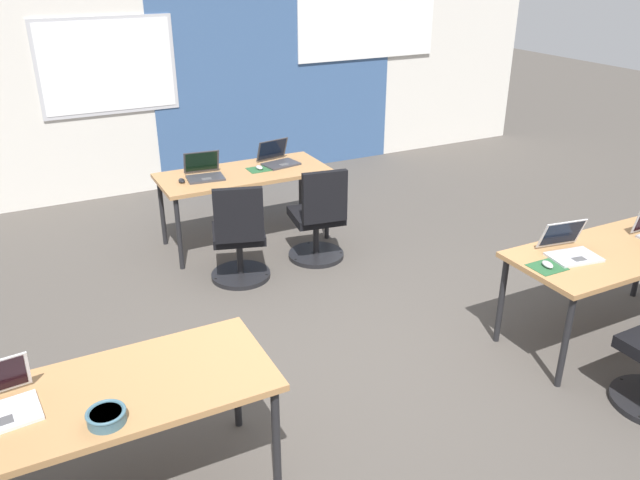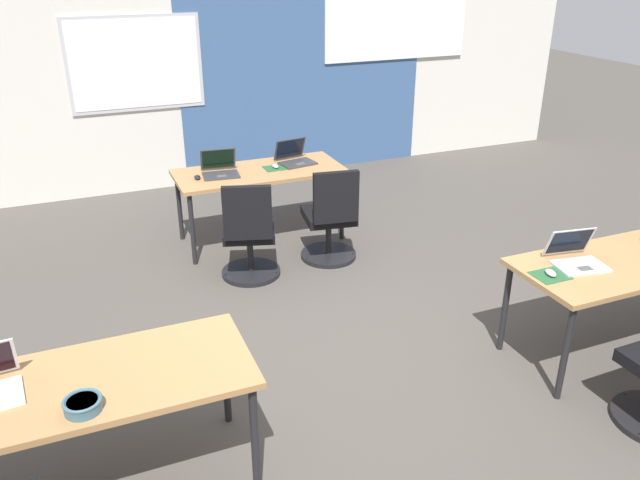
{
  "view_description": "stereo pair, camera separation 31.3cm",
  "coord_description": "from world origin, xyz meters",
  "px_view_note": "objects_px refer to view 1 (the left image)",
  "views": [
    {
      "loc": [
        -1.95,
        -3.23,
        2.63
      ],
      "look_at": [
        -0.17,
        0.26,
        0.84
      ],
      "focal_mm": 35.53,
      "sensor_mm": 36.0,
      "label": 1
    },
    {
      "loc": [
        -1.66,
        -3.36,
        2.63
      ],
      "look_at": [
        -0.17,
        0.26,
        0.84
      ],
      "focal_mm": 35.53,
      "sensor_mm": 36.0,
      "label": 2
    }
  ],
  "objects_px": {
    "desk_near_left": "(108,402)",
    "mouse_far_left": "(182,181)",
    "desk_near_right": "(616,256)",
    "laptop_near_right_inner": "(570,249)",
    "laptop_far_right": "(278,159)",
    "mouse_far_right": "(259,167)",
    "chair_far_right": "(318,223)",
    "chair_far_left": "(239,241)",
    "mouse_near_right_inner": "(548,264)",
    "laptop_far_left": "(204,172)",
    "snack_bowl": "(106,416)",
    "desk_far_center": "(244,178)"
  },
  "relations": [
    {
      "from": "desk_near_left",
      "to": "mouse_far_left",
      "type": "relative_size",
      "value": 15.39
    },
    {
      "from": "desk_near_right",
      "to": "laptop_near_right_inner",
      "type": "bearing_deg",
      "value": 167.71
    },
    {
      "from": "desk_near_right",
      "to": "laptop_far_right",
      "type": "distance_m",
      "value": 3.19
    },
    {
      "from": "mouse_far_right",
      "to": "chair_far_right",
      "type": "height_order",
      "value": "chair_far_right"
    },
    {
      "from": "chair_far_left",
      "to": "laptop_near_right_inner",
      "type": "bearing_deg",
      "value": 148.04
    },
    {
      "from": "mouse_near_right_inner",
      "to": "laptop_far_left",
      "type": "bearing_deg",
      "value": 117.61
    },
    {
      "from": "desk_near_right",
      "to": "snack_bowl",
      "type": "height_order",
      "value": "snack_bowl"
    },
    {
      "from": "desk_near_left",
      "to": "laptop_near_right_inner",
      "type": "distance_m",
      "value": 3.11
    },
    {
      "from": "laptop_far_right",
      "to": "mouse_far_left",
      "type": "bearing_deg",
      "value": 176.51
    },
    {
      "from": "chair_far_left",
      "to": "mouse_far_right",
      "type": "height_order",
      "value": "chair_far_left"
    },
    {
      "from": "desk_near_right",
      "to": "laptop_far_right",
      "type": "xyz_separation_m",
      "value": [
        -1.35,
        2.89,
        0.11
      ]
    },
    {
      "from": "desk_near_right",
      "to": "mouse_far_right",
      "type": "distance_m",
      "value": 3.22
    },
    {
      "from": "laptop_near_right_inner",
      "to": "mouse_far_right",
      "type": "relative_size",
      "value": 3.72
    },
    {
      "from": "desk_near_right",
      "to": "chair_far_right",
      "type": "height_order",
      "value": "chair_far_right"
    },
    {
      "from": "chair_far_right",
      "to": "laptop_far_right",
      "type": "bearing_deg",
      "value": -77.84
    },
    {
      "from": "desk_near_right",
      "to": "mouse_near_right_inner",
      "type": "height_order",
      "value": "mouse_near_right_inner"
    },
    {
      "from": "laptop_near_right_inner",
      "to": "snack_bowl",
      "type": "height_order",
      "value": "laptop_near_right_inner"
    },
    {
      "from": "laptop_near_right_inner",
      "to": "laptop_far_right",
      "type": "bearing_deg",
      "value": 117.83
    },
    {
      "from": "desk_far_center",
      "to": "laptop_near_right_inner",
      "type": "bearing_deg",
      "value": -63.39
    },
    {
      "from": "mouse_near_right_inner",
      "to": "laptop_far_right",
      "type": "xyz_separation_m",
      "value": [
        -0.69,
        2.87,
        0.03
      ]
    },
    {
      "from": "chair_far_left",
      "to": "mouse_far_left",
      "type": "bearing_deg",
      "value": -53.46
    },
    {
      "from": "chair_far_left",
      "to": "snack_bowl",
      "type": "relative_size",
      "value": 5.18
    },
    {
      "from": "laptop_far_right",
      "to": "chair_far_right",
      "type": "bearing_deg",
      "value": -96.66
    },
    {
      "from": "desk_near_left",
      "to": "chair_far_left",
      "type": "height_order",
      "value": "chair_far_left"
    },
    {
      "from": "desk_far_center",
      "to": "desk_near_right",
      "type": "bearing_deg",
      "value": -57.99
    },
    {
      "from": "desk_near_left",
      "to": "desk_near_right",
      "type": "xyz_separation_m",
      "value": [
        3.5,
        0.0,
        0.0
      ]
    },
    {
      "from": "laptop_far_right",
      "to": "snack_bowl",
      "type": "height_order",
      "value": "laptop_far_right"
    },
    {
      "from": "laptop_far_left",
      "to": "chair_far_left",
      "type": "bearing_deg",
      "value": -81.27
    },
    {
      "from": "desk_near_right",
      "to": "laptop_far_right",
      "type": "bearing_deg",
      "value": 115.15
    },
    {
      "from": "desk_near_right",
      "to": "snack_bowl",
      "type": "distance_m",
      "value": 3.54
    },
    {
      "from": "desk_near_left",
      "to": "mouse_far_left",
      "type": "xyz_separation_m",
      "value": [
        1.15,
        2.77,
        0.08
      ]
    },
    {
      "from": "desk_far_center",
      "to": "mouse_far_right",
      "type": "height_order",
      "value": "mouse_far_right"
    },
    {
      "from": "laptop_far_right",
      "to": "chair_far_right",
      "type": "height_order",
      "value": "laptop_far_right"
    },
    {
      "from": "desk_near_right",
      "to": "mouse_far_right",
      "type": "bearing_deg",
      "value": 119.57
    },
    {
      "from": "laptop_far_right",
      "to": "mouse_far_right",
      "type": "distance_m",
      "value": 0.25
    },
    {
      "from": "laptop_near_right_inner",
      "to": "desk_near_right",
      "type": "bearing_deg",
      "value": -3.46
    },
    {
      "from": "laptop_near_right_inner",
      "to": "desk_far_center",
      "type": "bearing_deg",
      "value": 125.43
    },
    {
      "from": "laptop_near_right_inner",
      "to": "mouse_far_right",
      "type": "height_order",
      "value": "laptop_near_right_inner"
    },
    {
      "from": "laptop_far_left",
      "to": "snack_bowl",
      "type": "height_order",
      "value": "laptop_far_left"
    },
    {
      "from": "laptop_far_left",
      "to": "snack_bowl",
      "type": "xyz_separation_m",
      "value": [
        -1.41,
        -3.04,
        -0.01
      ]
    },
    {
      "from": "chair_far_right",
      "to": "mouse_far_left",
      "type": "bearing_deg",
      "value": -24.02
    },
    {
      "from": "desk_far_center",
      "to": "laptop_far_left",
      "type": "distance_m",
      "value": 0.39
    },
    {
      "from": "mouse_far_left",
      "to": "snack_bowl",
      "type": "bearing_deg",
      "value": -111.51
    },
    {
      "from": "desk_far_center",
      "to": "mouse_far_right",
      "type": "distance_m",
      "value": 0.18
    },
    {
      "from": "mouse_near_right_inner",
      "to": "laptop_near_right_inner",
      "type": "bearing_deg",
      "value": 14.94
    },
    {
      "from": "laptop_near_right_inner",
      "to": "mouse_near_right_inner",
      "type": "height_order",
      "value": "laptop_near_right_inner"
    },
    {
      "from": "desk_near_left",
      "to": "desk_near_right",
      "type": "distance_m",
      "value": 3.5
    },
    {
      "from": "desk_near_left",
      "to": "desk_near_right",
      "type": "relative_size",
      "value": 1.0
    },
    {
      "from": "mouse_near_right_inner",
      "to": "chair_far_right",
      "type": "xyz_separation_m",
      "value": [
        -0.65,
        2.08,
        -0.36
      ]
    },
    {
      "from": "mouse_far_left",
      "to": "mouse_far_right",
      "type": "distance_m",
      "value": 0.77
    }
  ]
}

